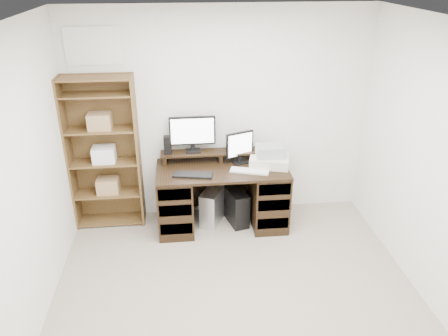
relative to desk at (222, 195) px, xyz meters
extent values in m
cube|color=#9F927E|center=(0.01, -1.64, -0.40)|extent=(3.50, 4.00, 0.02)
cube|color=white|center=(0.01, -1.64, 2.12)|extent=(3.50, 4.00, 0.02)
cube|color=white|center=(0.01, 0.37, 0.86)|extent=(3.50, 0.02, 2.50)
cube|color=white|center=(-1.75, -1.64, 0.86)|extent=(0.02, 4.00, 2.50)
cube|color=white|center=(-1.34, 0.35, 1.69)|extent=(0.60, 0.01, 0.40)
cube|color=black|center=(0.00, -0.01, 0.35)|extent=(1.50, 0.70, 0.03)
cube|color=black|center=(-0.55, -0.01, -0.03)|extent=(0.40, 0.66, 0.72)
cube|color=black|center=(0.55, -0.01, -0.03)|extent=(0.40, 0.66, 0.72)
cube|color=black|center=(0.00, 0.32, 0.01)|extent=(1.48, 0.02, 0.65)
cube|color=black|center=(-0.55, -0.34, -0.21)|extent=(0.36, 0.01, 0.14)
cube|color=black|center=(-0.55, -0.34, 0.03)|extent=(0.36, 0.01, 0.14)
cube|color=black|center=(-0.55, -0.34, 0.23)|extent=(0.36, 0.01, 0.14)
cube|color=black|center=(0.55, -0.34, -0.21)|extent=(0.36, 0.01, 0.14)
cube|color=black|center=(0.55, -0.34, 0.03)|extent=(0.36, 0.01, 0.14)
cube|color=black|center=(0.55, -0.34, 0.23)|extent=(0.36, 0.01, 0.14)
cube|color=black|center=(-0.65, 0.21, 0.41)|extent=(0.04, 0.20, 0.10)
cube|color=black|center=(0.00, 0.21, 0.41)|extent=(0.04, 0.20, 0.10)
cube|color=black|center=(0.65, 0.21, 0.41)|extent=(0.04, 0.20, 0.10)
cube|color=black|center=(0.00, 0.21, 0.47)|extent=(1.40, 0.22, 0.02)
cube|color=black|center=(-0.32, 0.23, 0.49)|extent=(0.18, 0.14, 0.02)
cube|color=black|center=(-0.32, 0.25, 0.54)|extent=(0.05, 0.03, 0.10)
cube|color=black|center=(-0.32, 0.25, 0.73)|extent=(0.53, 0.04, 0.34)
cube|color=white|center=(-0.32, 0.23, 0.73)|extent=(0.49, 0.01, 0.30)
cube|color=black|center=(0.22, 0.12, 0.37)|extent=(0.20, 0.18, 0.01)
cube|color=black|center=(0.22, 0.13, 0.42)|extent=(0.05, 0.04, 0.09)
cube|color=black|center=(0.22, 0.13, 0.59)|extent=(0.33, 0.16, 0.30)
cube|color=white|center=(0.22, 0.12, 0.59)|extent=(0.29, 0.12, 0.26)
cube|color=black|center=(-0.61, 0.21, 0.59)|extent=(0.09, 0.09, 0.21)
cube|color=black|center=(-0.34, -0.17, 0.37)|extent=(0.45, 0.22, 0.02)
cube|color=silver|center=(0.30, -0.14, 0.37)|extent=(0.45, 0.25, 0.02)
ellipsoid|color=white|center=(0.60, -0.12, 0.38)|extent=(0.10, 0.08, 0.04)
cube|color=beige|center=(0.55, 0.02, 0.42)|extent=(0.51, 0.43, 0.11)
cube|color=#94999D|center=(0.55, 0.02, 0.54)|extent=(0.32, 0.23, 0.13)
cube|color=silver|center=(-0.11, 0.07, -0.17)|extent=(0.35, 0.47, 0.43)
cube|color=black|center=(0.17, 0.03, -0.17)|extent=(0.29, 0.46, 0.43)
cube|color=#19FF33|center=(0.22, -0.17, -0.08)|extent=(0.01, 0.01, 0.01)
cube|color=brown|center=(-1.72, 0.19, 0.51)|extent=(0.02, 0.30, 1.80)
cube|color=brown|center=(-0.95, 0.19, 0.51)|extent=(0.02, 0.30, 1.80)
cube|color=brown|center=(-1.34, 0.33, 0.51)|extent=(0.80, 0.01, 1.80)
cube|color=brown|center=(-1.34, 0.19, -0.36)|extent=(0.75, 0.28, 0.02)
cube|color=brown|center=(-1.34, 0.19, 0.01)|extent=(0.75, 0.28, 0.02)
cube|color=brown|center=(-1.34, 0.19, 0.41)|extent=(0.75, 0.28, 0.02)
cube|color=brown|center=(-1.34, 0.19, 0.81)|extent=(0.75, 0.28, 0.02)
cube|color=brown|center=(-1.34, 0.19, 1.21)|extent=(0.75, 0.28, 0.02)
cube|color=brown|center=(-1.34, 0.19, 1.39)|extent=(0.75, 0.28, 0.02)
cube|color=#A07F54|center=(-1.34, 0.19, 0.11)|extent=(0.25, 0.20, 0.18)
cube|color=white|center=(-1.34, 0.19, 0.51)|extent=(0.25, 0.20, 0.18)
cube|color=#A07F54|center=(-1.34, 0.19, 0.91)|extent=(0.25, 0.20, 0.18)
camera|label=1|loc=(-0.45, -4.48, 2.52)|focal=35.00mm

